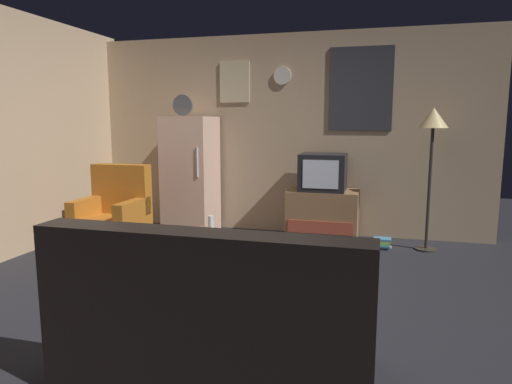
# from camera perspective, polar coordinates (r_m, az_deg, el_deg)

# --- Properties ---
(ground_plane) EXTENTS (12.00, 12.00, 0.00)m
(ground_plane) POSITION_cam_1_polar(r_m,az_deg,el_deg) (3.90, -4.45, -12.93)
(ground_plane) COLOR #232328
(wall_with_art) EXTENTS (5.20, 0.12, 2.53)m
(wall_with_art) POSITION_cam_1_polar(r_m,az_deg,el_deg) (5.98, 3.43, 7.20)
(wall_with_art) COLOR tan
(wall_with_art) RESTS_ON ground_plane
(fridge) EXTENTS (0.60, 0.62, 1.77)m
(fridge) POSITION_cam_1_polar(r_m,az_deg,el_deg) (5.97, -8.15, 2.12)
(fridge) COLOR beige
(fridge) RESTS_ON ground_plane
(tv_stand) EXTENTS (0.84, 0.53, 0.62)m
(tv_stand) POSITION_cam_1_polar(r_m,az_deg,el_deg) (5.62, 8.34, -2.90)
(tv_stand) COLOR #8E6642
(tv_stand) RESTS_ON ground_plane
(crt_tv) EXTENTS (0.54, 0.51, 0.44)m
(crt_tv) POSITION_cam_1_polar(r_m,az_deg,el_deg) (5.54, 8.37, 2.47)
(crt_tv) COLOR black
(crt_tv) RESTS_ON tv_stand
(standing_lamp) EXTENTS (0.32, 0.32, 1.59)m
(standing_lamp) POSITION_cam_1_polar(r_m,az_deg,el_deg) (5.37, 21.18, 7.34)
(standing_lamp) COLOR #332D28
(standing_lamp) RESTS_ON ground_plane
(coffee_table) EXTENTS (0.72, 0.72, 0.43)m
(coffee_table) POSITION_cam_1_polar(r_m,az_deg,el_deg) (4.22, -8.07, -8.16)
(coffee_table) COLOR #8E6642
(coffee_table) RESTS_ON ground_plane
(wine_glass) EXTENTS (0.05, 0.05, 0.15)m
(wine_glass) POSITION_cam_1_polar(r_m,az_deg,el_deg) (4.25, -5.64, -3.98)
(wine_glass) COLOR silver
(wine_glass) RESTS_ON coffee_table
(mug_ceramic_white) EXTENTS (0.08, 0.08, 0.09)m
(mug_ceramic_white) POSITION_cam_1_polar(r_m,az_deg,el_deg) (4.16, -10.96, -4.82)
(mug_ceramic_white) COLOR silver
(mug_ceramic_white) RESTS_ON coffee_table
(mug_ceramic_tan) EXTENTS (0.08, 0.08, 0.09)m
(mug_ceramic_tan) POSITION_cam_1_polar(r_m,az_deg,el_deg) (4.05, -6.34, -5.08)
(mug_ceramic_tan) COLOR tan
(mug_ceramic_tan) RESTS_ON coffee_table
(remote_control) EXTENTS (0.15, 0.12, 0.02)m
(remote_control) POSITION_cam_1_polar(r_m,az_deg,el_deg) (4.35, -7.86, -4.58)
(remote_control) COLOR black
(remote_control) RESTS_ON coffee_table
(armchair) EXTENTS (0.68, 0.68, 0.96)m
(armchair) POSITION_cam_1_polar(r_m,az_deg,el_deg) (5.32, -17.40, -3.56)
(armchair) COLOR #B2661E
(armchair) RESTS_ON ground_plane
(couch) EXTENTS (1.70, 0.80, 0.92)m
(couch) POSITION_cam_1_polar(r_m,az_deg,el_deg) (2.62, -5.16, -16.78)
(couch) COLOR black
(couch) RESTS_ON ground_plane
(book_stack) EXTENTS (0.21, 0.18, 0.12)m
(book_stack) POSITION_cam_1_polar(r_m,az_deg,el_deg) (5.46, 15.46, -6.17)
(book_stack) COLOR slate
(book_stack) RESTS_ON ground_plane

